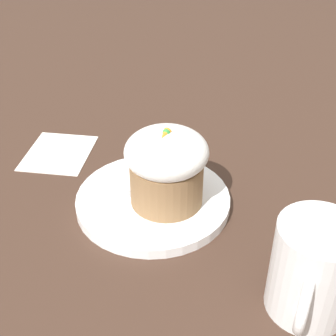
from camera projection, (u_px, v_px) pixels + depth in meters
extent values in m
plane|color=#3D281E|center=(153.00, 204.00, 0.63)|extent=(4.00, 4.00, 0.00)
cylinder|color=white|center=(153.00, 200.00, 0.63)|extent=(0.21, 0.21, 0.01)
cylinder|color=olive|center=(168.00, 180.00, 0.60)|extent=(0.09, 0.09, 0.06)
ellipsoid|color=white|center=(168.00, 150.00, 0.58)|extent=(0.11, 0.11, 0.06)
cone|color=orange|center=(164.00, 135.00, 0.55)|extent=(0.02, 0.01, 0.01)
sphere|color=green|center=(168.00, 131.00, 0.56)|extent=(0.01, 0.01, 0.01)
cube|color=#B7B7BC|center=(117.00, 194.00, 0.62)|extent=(0.04, 0.08, 0.00)
ellipsoid|color=#B7B7BC|center=(158.00, 195.00, 0.62)|extent=(0.05, 0.05, 0.01)
cylinder|color=white|center=(313.00, 269.00, 0.46)|extent=(0.09, 0.09, 0.11)
torus|color=white|center=(304.00, 304.00, 0.43)|extent=(0.06, 0.01, 0.06)
cube|color=white|center=(59.00, 153.00, 0.73)|extent=(0.14, 0.12, 0.00)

